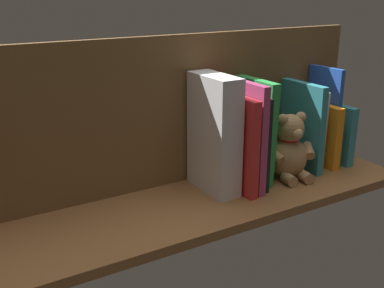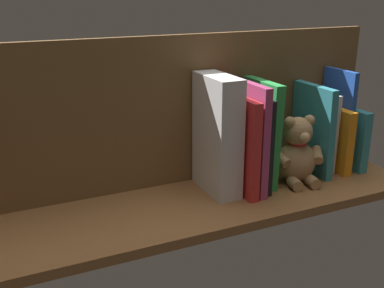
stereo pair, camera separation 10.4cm
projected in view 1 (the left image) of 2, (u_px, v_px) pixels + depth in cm
name	position (u px, v px, depth cm)	size (l,w,h in cm)	color
ground_plane	(192.00, 206.00, 108.77)	(113.07, 29.11, 2.20)	brown
shelf_back_panel	(166.00, 113.00, 112.44)	(113.07, 1.50, 36.80)	brown
book_0	(332.00, 132.00, 132.07)	(2.51, 15.12, 16.46)	teal
book_1	(323.00, 114.00, 130.50)	(1.44, 11.83, 26.58)	blue
book_2	(318.00, 133.00, 129.48)	(2.54, 14.97, 17.15)	orange
book_3	(306.00, 127.00, 128.26)	(3.13, 12.22, 21.17)	silver
book_4	(302.00, 126.00, 125.05)	(2.04, 15.31, 23.62)	teal
teddy_bear	(290.00, 150.00, 119.56)	(13.87, 12.26, 17.35)	tan
book_5	(254.00, 131.00, 117.11)	(2.57, 14.75, 25.98)	green
book_6	(248.00, 139.00, 115.61)	(1.24, 16.58, 23.07)	black
book_7	(242.00, 134.00, 113.56)	(1.95, 17.62, 26.41)	#B23F72
book_8	(233.00, 142.00, 112.58)	(2.15, 18.01, 23.43)	red
dictionary_thick_white	(214.00, 134.00, 110.55)	(6.02, 15.22, 28.33)	silver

